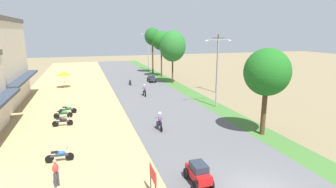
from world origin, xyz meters
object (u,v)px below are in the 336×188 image
Objects in this scene: median_tree_fourth at (152,37)px; streetlamp_mid at (148,49)px; pedestrian_on_shoulder at (56,171)px; street_signboard at (153,176)px; median_tree_third at (161,41)px; parked_motorbike_fourth at (68,109)px; motorbike_ahead_second at (160,121)px; car_sedan_charcoal at (152,78)px; motorbike_ahead_third at (144,90)px; median_tree_nearest at (267,73)px; motorbike_ahead_fourth at (130,82)px; vendor_umbrella at (64,73)px; parked_motorbike_third at (63,113)px; streetlamp_near at (217,68)px; parked_motorbike_second at (63,121)px; utility_pole_near at (217,63)px; parked_motorbike_nearest at (60,155)px; car_hatchback_red at (198,172)px; median_tree_second at (173,46)px.

median_tree_fourth is 5.98m from streetlamp_mid.
pedestrian_on_shoulder is 43.05m from median_tree_fourth.
median_tree_third reaches higher than street_signboard.
parked_motorbike_fourth is 10.90m from motorbike_ahead_second.
motorbike_ahead_third is at bearing -109.55° from car_sedan_charcoal.
median_tree_nearest reaches higher than motorbike_ahead_third.
vendor_umbrella is at bearing 175.93° from motorbike_ahead_fourth.
parked_motorbike_third is at bearing -117.22° from streetlamp_mid.
parked_motorbike_third is 0.21× the size of median_tree_third.
streetlamp_mid reaches higher than streetlamp_near.
parked_motorbike_second is 2.51m from parked_motorbike_third.
utility_pole_near is 4.54× the size of motorbike_ahead_third.
street_signboard is (5.29, -15.16, 0.55)m from parked_motorbike_third.
motorbike_ahead_third reaches higher than parked_motorbike_nearest.
streetlamp_near is at bearing -2.95° from parked_motorbike_third.
median_tree_fourth is 34.41m from motorbike_ahead_second.
streetlamp_mid is 4.58× the size of motorbike_ahead_fourth.
car_hatchback_red is 21.89m from motorbike_ahead_third.
motorbike_ahead_second is 21.27m from motorbike_ahead_fourth.
parked_motorbike_third is 19.41m from median_tree_nearest.
median_tree_second is (16.01, 24.32, 5.66)m from parked_motorbike_nearest.
motorbike_ahead_second reaches higher than parked_motorbike_fourth.
vendor_umbrella is 0.33× the size of streetlamp_near.
parked_motorbike_fourth is 0.71× the size of vendor_umbrella.
streetlamp_near reaches higher than parked_motorbike_third.
utility_pole_near is at bearing -65.76° from median_tree_second.
streetlamp_near is 10.42m from motorbike_ahead_second.
parked_motorbike_third is 1.00× the size of parked_motorbike_fourth.
streetlamp_near is at bearing 29.08° from parked_motorbike_nearest.
parked_motorbike_fourth is at bearing 106.54° from street_signboard.
median_tree_second reaches higher than median_tree_nearest.
streetlamp_mid reaches higher than parked_motorbike_third.
vendor_umbrella is 20.73m from median_tree_fourth.
parked_motorbike_second is 8.89m from motorbike_ahead_second.
streetlamp_mid is (0.29, 41.65, -0.49)m from median_tree_nearest.
motorbike_ahead_second is 1.00× the size of motorbike_ahead_fourth.
median_tree_nearest is 8.85m from streetlamp_near.
utility_pole_near is at bearing -56.47° from car_sedan_charcoal.
median_tree_third is at bearing 64.84° from pedestrian_on_shoulder.
motorbike_ahead_third is at bearing 64.43° from pedestrian_on_shoulder.
vendor_umbrella is at bearing 139.61° from motorbike_ahead_third.
median_tree_second is 6.62m from car_sedan_charcoal.
pedestrian_on_shoulder is 21.82m from motorbike_ahead_third.
streetlamp_near is at bearing -65.85° from motorbike_ahead_fourth.
street_signboard reaches higher than car_sedan_charcoal.
motorbike_ahead_third is at bearing -40.39° from vendor_umbrella.
vendor_umbrella is at bearing -136.82° from streetlamp_mid.
pedestrian_on_shoulder reaches higher than motorbike_ahead_fourth.
parked_motorbike_nearest is 1.00× the size of parked_motorbike_third.
motorbike_ahead_second reaches higher than parked_motorbike_third.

